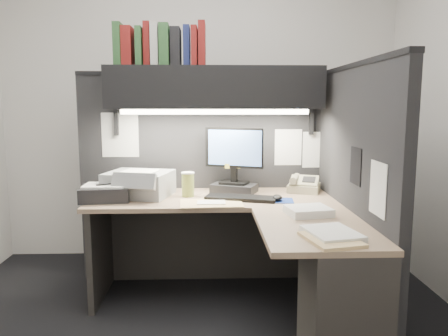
{
  "coord_description": "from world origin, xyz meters",
  "views": [
    {
      "loc": [
        0.07,
        -2.48,
        1.38
      ],
      "look_at": [
        0.18,
        0.51,
        0.95
      ],
      "focal_mm": 35.0,
      "sensor_mm": 36.0,
      "label": 1
    }
  ],
  "objects_px": {
    "desk": "(268,264)",
    "overhead_shelf": "(215,88)",
    "monitor": "(234,167)",
    "coffee_cup": "(188,185)",
    "printer": "(139,184)",
    "telephone": "(304,186)",
    "keyboard": "(241,198)",
    "notebook_stack": "(106,193)"
  },
  "relations": [
    {
      "from": "monitor",
      "to": "coffee_cup",
      "type": "distance_m",
      "value": 0.38
    },
    {
      "from": "monitor",
      "to": "coffee_cup",
      "type": "relative_size",
      "value": 2.94
    },
    {
      "from": "monitor",
      "to": "telephone",
      "type": "xyz_separation_m",
      "value": [
        0.53,
        0.01,
        -0.15
      ]
    },
    {
      "from": "desk",
      "to": "overhead_shelf",
      "type": "relative_size",
      "value": 1.1
    },
    {
      "from": "monitor",
      "to": "notebook_stack",
      "type": "xyz_separation_m",
      "value": [
        -0.9,
        -0.24,
        -0.14
      ]
    },
    {
      "from": "telephone",
      "to": "notebook_stack",
      "type": "distance_m",
      "value": 1.45
    },
    {
      "from": "keyboard",
      "to": "coffee_cup",
      "type": "relative_size",
      "value": 2.95
    },
    {
      "from": "overhead_shelf",
      "to": "printer",
      "type": "relative_size",
      "value": 3.56
    },
    {
      "from": "desk",
      "to": "printer",
      "type": "bearing_deg",
      "value": 143.49
    },
    {
      "from": "desk",
      "to": "telephone",
      "type": "height_order",
      "value": "telephone"
    },
    {
      "from": "notebook_stack",
      "to": "keyboard",
      "type": "bearing_deg",
      "value": -1.14
    },
    {
      "from": "monitor",
      "to": "printer",
      "type": "xyz_separation_m",
      "value": [
        -0.69,
        -0.1,
        -0.11
      ]
    },
    {
      "from": "telephone",
      "to": "printer",
      "type": "distance_m",
      "value": 1.22
    },
    {
      "from": "monitor",
      "to": "printer",
      "type": "distance_m",
      "value": 0.7
    },
    {
      "from": "telephone",
      "to": "monitor",
      "type": "bearing_deg",
      "value": -160.09
    },
    {
      "from": "telephone",
      "to": "notebook_stack",
      "type": "height_order",
      "value": "notebook_stack"
    },
    {
      "from": "telephone",
      "to": "overhead_shelf",
      "type": "bearing_deg",
      "value": -162.51
    },
    {
      "from": "keyboard",
      "to": "printer",
      "type": "height_order",
      "value": "printer"
    },
    {
      "from": "keyboard",
      "to": "coffee_cup",
      "type": "distance_m",
      "value": 0.4
    },
    {
      "from": "monitor",
      "to": "coffee_cup",
      "type": "xyz_separation_m",
      "value": [
        -0.34,
        -0.13,
        -0.11
      ]
    },
    {
      "from": "desk",
      "to": "keyboard",
      "type": "relative_size",
      "value": 3.5
    },
    {
      "from": "monitor",
      "to": "coffee_cup",
      "type": "bearing_deg",
      "value": -136.0
    },
    {
      "from": "coffee_cup",
      "to": "printer",
      "type": "relative_size",
      "value": 0.38
    },
    {
      "from": "monitor",
      "to": "keyboard",
      "type": "height_order",
      "value": "monitor"
    },
    {
      "from": "coffee_cup",
      "to": "telephone",
      "type": "bearing_deg",
      "value": 9.26
    },
    {
      "from": "monitor",
      "to": "keyboard",
      "type": "distance_m",
      "value": 0.32
    },
    {
      "from": "overhead_shelf",
      "to": "monitor",
      "type": "distance_m",
      "value": 0.6
    },
    {
      "from": "overhead_shelf",
      "to": "monitor",
      "type": "height_order",
      "value": "overhead_shelf"
    },
    {
      "from": "keyboard",
      "to": "coffee_cup",
      "type": "xyz_separation_m",
      "value": [
        -0.37,
        0.12,
        0.07
      ]
    },
    {
      "from": "printer",
      "to": "notebook_stack",
      "type": "bearing_deg",
      "value": -131.89
    },
    {
      "from": "monitor",
      "to": "notebook_stack",
      "type": "bearing_deg",
      "value": -142.56
    },
    {
      "from": "overhead_shelf",
      "to": "telephone",
      "type": "distance_m",
      "value": 0.99
    },
    {
      "from": "keyboard",
      "to": "telephone",
      "type": "bearing_deg",
      "value": 44.12
    },
    {
      "from": "coffee_cup",
      "to": "monitor",
      "type": "bearing_deg",
      "value": 21.51
    },
    {
      "from": "keyboard",
      "to": "printer",
      "type": "bearing_deg",
      "value": -176.63
    },
    {
      "from": "overhead_shelf",
      "to": "coffee_cup",
      "type": "relative_size",
      "value": 9.42
    },
    {
      "from": "desk",
      "to": "monitor",
      "type": "distance_m",
      "value": 0.88
    },
    {
      "from": "coffee_cup",
      "to": "printer",
      "type": "xyz_separation_m",
      "value": [
        -0.35,
        0.03,
        0.0
      ]
    },
    {
      "from": "desk",
      "to": "telephone",
      "type": "bearing_deg",
      "value": 63.3
    },
    {
      "from": "desk",
      "to": "keyboard",
      "type": "distance_m",
      "value": 0.57
    },
    {
      "from": "telephone",
      "to": "coffee_cup",
      "type": "height_order",
      "value": "coffee_cup"
    },
    {
      "from": "monitor",
      "to": "keyboard",
      "type": "xyz_separation_m",
      "value": [
        0.03,
        -0.26,
        -0.18
      ]
    }
  ]
}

